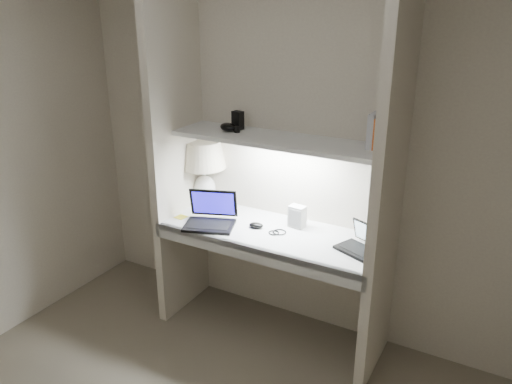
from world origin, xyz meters
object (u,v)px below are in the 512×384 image
Objects in this scene: table_lamp at (204,162)px; laptop_netbook at (362,244)px; speaker at (297,216)px; book_row at (386,133)px; laptop_main at (211,217)px.

table_lamp reaches higher than laptop_netbook.
speaker is at bearing -3.66° from table_lamp.
table_lamp is at bearing -176.28° from speaker.
table_lamp is at bearing -164.20° from laptop_netbook.
book_row reaches higher than laptop_netbook.
book_row is (1.29, -0.02, 0.37)m from table_lamp.
laptop_main is at bearing -148.14° from speaker.
speaker is (-0.48, 0.12, 0.04)m from laptop_netbook.
book_row reaches higher than speaker.
book_row is at bearing 95.54° from laptop_netbook.
laptop_main is 1.30× the size of laptop_netbook.
book_row is (1.04, 0.26, 0.64)m from laptop_main.
book_row is at bearing -6.06° from laptop_main.
laptop_netbook is (1.00, 0.12, -0.01)m from laptop_main.
laptop_netbook is at bearing -13.30° from laptop_main.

